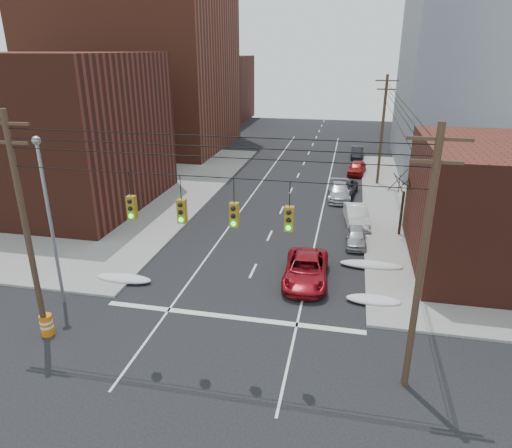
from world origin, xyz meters
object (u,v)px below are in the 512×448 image
at_px(parked_car_c, 344,188).
at_px(parked_car_f, 357,152).
at_px(parked_car_d, 339,192).
at_px(lot_car_b, 117,191).
at_px(lot_car_c, 87,191).
at_px(parked_car_a, 356,237).
at_px(lot_car_a, 82,210).
at_px(lot_car_d, 85,185).
at_px(construction_barrel, 47,325).
at_px(parked_car_e, 357,168).
at_px(red_pickup, 306,270).
at_px(parked_car_b, 356,216).

distance_m(parked_car_c, parked_car_f, 16.75).
relative_size(parked_car_d, lot_car_b, 0.90).
distance_m(parked_car_d, lot_car_c, 23.64).
bearing_deg(parked_car_a, parked_car_c, 94.64).
distance_m(lot_car_b, lot_car_c, 2.88).
height_order(parked_car_a, lot_car_b, lot_car_b).
distance_m(lot_car_a, lot_car_d, 8.05).
height_order(parked_car_c, lot_car_d, lot_car_d).
height_order(lot_car_b, construction_barrel, lot_car_b).
relative_size(parked_car_c, parked_car_e, 1.11).
height_order(red_pickup, lot_car_c, lot_car_c).
xyz_separation_m(parked_car_d, lot_car_c, (-23.09, -5.08, 0.15)).
height_order(red_pickup, lot_car_a, lot_car_a).
xyz_separation_m(parked_car_b, construction_barrel, (-14.90, -18.59, -0.22)).
distance_m(parked_car_c, lot_car_d, 25.23).
bearing_deg(parked_car_f, lot_car_a, -127.15).
height_order(parked_car_b, parked_car_c, parked_car_b).
height_order(parked_car_d, lot_car_d, parked_car_d).
relative_size(parked_car_b, parked_car_f, 1.08).
distance_m(lot_car_b, construction_barrel, 21.67).
bearing_deg(parked_car_b, lot_car_b, 167.47).
bearing_deg(lot_car_a, parked_car_a, -72.89).
bearing_deg(parked_car_f, lot_car_d, -139.92).
bearing_deg(parked_car_c, parked_car_b, -73.29).
relative_size(parked_car_c, parked_car_f, 1.11).
xyz_separation_m(parked_car_c, lot_car_c, (-23.44, -6.50, 0.21)).
relative_size(parked_car_c, lot_car_b, 0.86).
bearing_deg(parked_car_f, parked_car_e, -89.24).
relative_size(lot_car_b, lot_car_c, 1.11).
height_order(parked_car_b, lot_car_c, lot_car_c).
height_order(red_pickup, parked_car_e, red_pickup).
distance_m(parked_car_a, lot_car_b, 22.69).
distance_m(parked_car_a, lot_car_d, 27.10).
height_order(parked_car_f, lot_car_d, lot_car_d).
height_order(parked_car_d, lot_car_b, lot_car_b).
bearing_deg(lot_car_d, parked_car_e, -86.12).
xyz_separation_m(parked_car_a, lot_car_d, (-26.05, 7.47, 0.19)).
bearing_deg(lot_car_a, lot_car_d, 48.12).
relative_size(parked_car_d, lot_car_c, 1.00).
distance_m(parked_car_d, parked_car_f, 18.20).
distance_m(parked_car_c, construction_barrel, 29.83).
distance_m(parked_car_c, parked_car_e, 8.32).
bearing_deg(lot_car_d, lot_car_c, -166.24).
relative_size(red_pickup, lot_car_b, 1.00).
distance_m(parked_car_a, parked_car_e, 20.33).
height_order(parked_car_b, parked_car_d, parked_car_b).
bearing_deg(parked_car_f, parked_car_c, -93.50).
distance_m(parked_car_b, parked_car_c, 8.03).
relative_size(parked_car_c, lot_car_a, 1.01).
xyz_separation_m(parked_car_c, parked_car_e, (1.24, 8.22, 0.07)).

